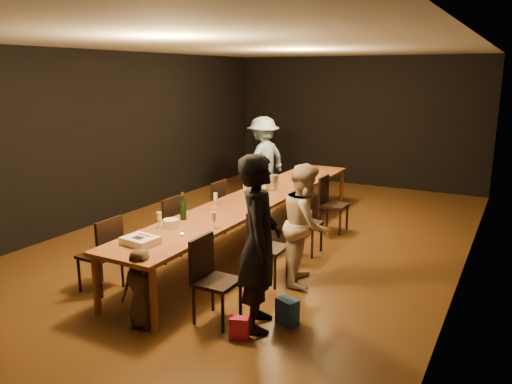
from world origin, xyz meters
The scene contains 30 objects.
ground centered at (0.00, 0.00, 0.00)m, with size 10.00×10.00×0.00m, color #412410.
room_shell centered at (0.00, 0.00, 2.08)m, with size 6.04×10.04×3.02m.
table centered at (0.00, 0.00, 0.70)m, with size 0.90×6.00×0.75m.
chair_right_0 centered at (0.85, -2.40, 0.47)m, with size 0.42×0.42×0.93m, color black, non-canonical shape.
chair_right_1 centered at (0.85, -1.20, 0.47)m, with size 0.42×0.42×0.93m, color black, non-canonical shape.
chair_right_2 centered at (0.85, 0.00, 0.47)m, with size 0.42×0.42×0.93m, color black, non-canonical shape.
chair_right_3 centered at (0.85, 1.20, 0.47)m, with size 0.42×0.42×0.93m, color black, non-canonical shape.
chair_left_0 centered at (-0.85, -2.40, 0.47)m, with size 0.42×0.42×0.93m, color black, non-canonical shape.
chair_left_1 centered at (-0.85, -1.20, 0.47)m, with size 0.42×0.42×0.93m, color black, non-canonical shape.
chair_left_2 centered at (-0.85, 0.00, 0.47)m, with size 0.42×0.42×0.93m, color black, non-canonical shape.
chair_left_3 centered at (-0.85, 1.20, 0.47)m, with size 0.42×0.42×0.93m, color black, non-canonical shape.
woman_birthday centered at (1.29, -2.27, 0.92)m, with size 0.67×0.44×1.84m, color black.
woman_tan centered at (1.25, -0.97, 0.77)m, with size 0.74×0.58×1.53m, color beige.
man_blue centered at (-1.15, 2.45, 0.88)m, with size 1.13×0.65×1.75m, color #90BEDF.
child centered at (0.21, -2.87, 0.43)m, with size 0.42×0.27×0.85m, color #443026.
gift_bag_red centered at (1.24, -2.61, 0.12)m, with size 0.19×0.11×0.23m, color #D6204D.
gift_bag_blue centered at (1.53, -2.10, 0.14)m, with size 0.23×0.15×0.28m, color #2559A2.
birthday_cake centered at (-0.09, -2.51, 0.79)m, with size 0.40×0.33×0.09m.
plate_stack centered at (-0.16, -1.86, 0.80)m, with size 0.19×0.19×0.11m, color white.
champagne_bottle centered at (-0.24, -1.50, 0.93)m, with size 0.09×0.09×0.36m, color black, non-canonical shape.
ice_bucket centered at (-0.03, 0.64, 0.87)m, with size 0.21×0.21×0.23m, color silver.
wineglass_0 centered at (-0.27, -1.94, 0.85)m, with size 0.06×0.06×0.21m, color beige, non-canonical shape.
wineglass_1 centered at (0.31, -1.63, 0.85)m, with size 0.06×0.06×0.21m, color beige, non-canonical shape.
wineglass_2 centered at (-0.22, -0.77, 0.85)m, with size 0.06×0.06×0.21m, color silver, non-canonical shape.
wineglass_3 centered at (0.25, -0.19, 0.85)m, with size 0.06×0.06×0.21m, color beige, non-canonical shape.
wineglass_4 centered at (-0.18, 0.01, 0.85)m, with size 0.06×0.06×0.21m, color silver, non-canonical shape.
wineglass_5 centered at (0.25, 1.05, 0.85)m, with size 0.06×0.06×0.21m, color silver, non-canonical shape.
tealight_near centered at (0.15, -2.06, 0.77)m, with size 0.05×0.05×0.03m, color #B2B7B2.
tealight_mid centered at (0.15, -0.12, 0.77)m, with size 0.05×0.05×0.03m, color #B2B7B2.
tealight_far centered at (0.15, 1.51, 0.77)m, with size 0.05×0.05×0.03m, color #B2B7B2.
Camera 1 is at (3.56, -6.52, 2.60)m, focal length 35.00 mm.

